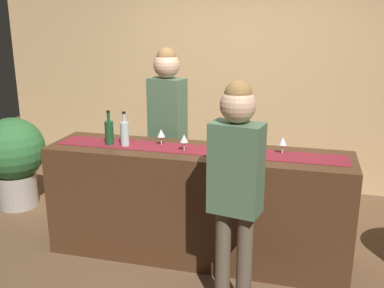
% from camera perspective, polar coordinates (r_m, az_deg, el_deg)
% --- Properties ---
extents(ground_plane, '(10.00, 10.00, 0.00)m').
position_cam_1_polar(ground_plane, '(4.12, 0.56, -13.84)').
color(ground_plane, brown).
extents(back_wall, '(6.00, 0.12, 2.90)m').
position_cam_1_polar(back_wall, '(5.46, 5.50, 9.69)').
color(back_wall, tan).
rests_on(back_wall, ground).
extents(bar_counter, '(2.56, 0.60, 0.97)m').
position_cam_1_polar(bar_counter, '(3.90, 0.58, -7.64)').
color(bar_counter, '#472B19').
rests_on(bar_counter, ground).
extents(counter_runner_cloth, '(2.43, 0.28, 0.01)m').
position_cam_1_polar(counter_runner_cloth, '(3.73, 0.60, -0.74)').
color(counter_runner_cloth, maroon).
rests_on(counter_runner_cloth, bar_counter).
extents(wine_bottle_clear, '(0.07, 0.07, 0.30)m').
position_cam_1_polar(wine_bottle_clear, '(3.85, -8.58, 1.35)').
color(wine_bottle_clear, '#B2C6C1').
rests_on(wine_bottle_clear, bar_counter).
extents(wine_bottle_green, '(0.07, 0.07, 0.30)m').
position_cam_1_polar(wine_bottle_green, '(3.92, -10.50, 1.50)').
color(wine_bottle_green, '#194723').
rests_on(wine_bottle_green, bar_counter).
extents(wine_bottle_amber, '(0.07, 0.07, 0.30)m').
position_cam_1_polar(wine_bottle_amber, '(3.67, 7.09, 0.66)').
color(wine_bottle_amber, brown).
rests_on(wine_bottle_amber, bar_counter).
extents(wine_glass_near_customer, '(0.07, 0.07, 0.14)m').
position_cam_1_polar(wine_glass_near_customer, '(3.66, 11.48, 0.31)').
color(wine_glass_near_customer, silver).
rests_on(wine_glass_near_customer, bar_counter).
extents(wine_glass_mid_counter, '(0.07, 0.07, 0.14)m').
position_cam_1_polar(wine_glass_mid_counter, '(3.84, -3.96, 1.33)').
color(wine_glass_mid_counter, silver).
rests_on(wine_glass_mid_counter, bar_counter).
extents(wine_glass_far_end, '(0.07, 0.07, 0.14)m').
position_cam_1_polar(wine_glass_far_end, '(3.67, -1.02, 0.64)').
color(wine_glass_far_end, silver).
rests_on(wine_glass_far_end, bar_counter).
extents(bartender, '(0.38, 0.28, 1.77)m').
position_cam_1_polar(bartender, '(4.35, -3.16, 3.46)').
color(bartender, '#26262B').
rests_on(bartender, ground).
extents(customer_sipping, '(0.37, 0.26, 1.67)m').
position_cam_1_polar(customer_sipping, '(2.98, 5.61, -4.22)').
color(customer_sipping, brown).
rests_on(customer_sipping, ground).
extents(potted_plant_tall, '(0.69, 0.69, 1.00)m').
position_cam_1_polar(potted_plant_tall, '(5.24, -21.78, -1.45)').
color(potted_plant_tall, '#9E9389').
rests_on(potted_plant_tall, ground).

